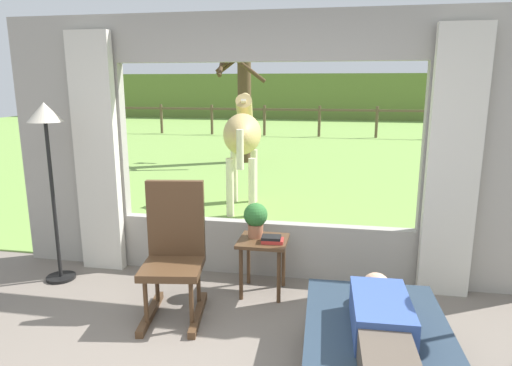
{
  "coord_description": "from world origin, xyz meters",
  "views": [
    {
      "loc": [
        0.7,
        -1.98,
        1.91
      ],
      "look_at": [
        0.0,
        1.8,
        1.05
      ],
      "focal_mm": 31.53,
      "sensor_mm": 36.0,
      "label": 1
    }
  ],
  "objects_px": {
    "potted_plant": "(256,218)",
    "rocking_chair": "(174,251)",
    "reclining_person": "(384,334)",
    "floor_lamp_left": "(47,139)",
    "side_table": "(263,249)",
    "pasture_tree": "(243,96)",
    "book_stack": "(272,239)",
    "horse": "(243,134)"
  },
  "relations": [
    {
      "from": "horse",
      "to": "rocking_chair",
      "type": "bearing_deg",
      "value": -96.97
    },
    {
      "from": "floor_lamp_left",
      "to": "book_stack",
      "type": "bearing_deg",
      "value": 0.31
    },
    {
      "from": "rocking_chair",
      "to": "potted_plant",
      "type": "bearing_deg",
      "value": 34.07
    },
    {
      "from": "rocking_chair",
      "to": "floor_lamp_left",
      "type": "relative_size",
      "value": 0.64
    },
    {
      "from": "rocking_chair",
      "to": "side_table",
      "type": "distance_m",
      "value": 0.83
    },
    {
      "from": "pasture_tree",
      "to": "horse",
      "type": "bearing_deg",
      "value": -78.15
    },
    {
      "from": "side_table",
      "to": "book_stack",
      "type": "bearing_deg",
      "value": -34.26
    },
    {
      "from": "potted_plant",
      "to": "horse",
      "type": "xyz_separation_m",
      "value": [
        -0.71,
        2.74,
        0.45
      ]
    },
    {
      "from": "side_table",
      "to": "horse",
      "type": "distance_m",
      "value": 3.0
    },
    {
      "from": "reclining_person",
      "to": "floor_lamp_left",
      "type": "xyz_separation_m",
      "value": [
        -2.96,
        1.36,
        0.88
      ]
    },
    {
      "from": "potted_plant",
      "to": "rocking_chair",
      "type": "bearing_deg",
      "value": -137.23
    },
    {
      "from": "reclining_person",
      "to": "floor_lamp_left",
      "type": "bearing_deg",
      "value": 153.47
    },
    {
      "from": "side_table",
      "to": "book_stack",
      "type": "height_order",
      "value": "book_stack"
    },
    {
      "from": "side_table",
      "to": "pasture_tree",
      "type": "height_order",
      "value": "pasture_tree"
    },
    {
      "from": "horse",
      "to": "pasture_tree",
      "type": "bearing_deg",
      "value": 92.8
    },
    {
      "from": "reclining_person",
      "to": "rocking_chair",
      "type": "distance_m",
      "value": 1.86
    },
    {
      "from": "pasture_tree",
      "to": "book_stack",
      "type": "bearing_deg",
      "value": -75.98
    },
    {
      "from": "floor_lamp_left",
      "to": "horse",
      "type": "bearing_deg",
      "value": 66.61
    },
    {
      "from": "horse",
      "to": "potted_plant",
      "type": "bearing_deg",
      "value": -84.61
    },
    {
      "from": "reclining_person",
      "to": "horse",
      "type": "height_order",
      "value": "horse"
    },
    {
      "from": "rocking_chair",
      "to": "book_stack",
      "type": "relative_size",
      "value": 5.63
    },
    {
      "from": "potted_plant",
      "to": "horse",
      "type": "relative_size",
      "value": 0.18
    },
    {
      "from": "reclining_person",
      "to": "horse",
      "type": "xyz_separation_m",
      "value": [
        -1.72,
        4.24,
        0.63
      ]
    },
    {
      "from": "rocking_chair",
      "to": "side_table",
      "type": "relative_size",
      "value": 2.15
    },
    {
      "from": "potted_plant",
      "to": "pasture_tree",
      "type": "relative_size",
      "value": 0.1
    },
    {
      "from": "reclining_person",
      "to": "side_table",
      "type": "height_order",
      "value": "reclining_person"
    },
    {
      "from": "floor_lamp_left",
      "to": "pasture_tree",
      "type": "xyz_separation_m",
      "value": [
        0.39,
        6.93,
        0.2
      ]
    },
    {
      "from": "floor_lamp_left",
      "to": "pasture_tree",
      "type": "distance_m",
      "value": 6.95
    },
    {
      "from": "horse",
      "to": "reclining_person",
      "type": "bearing_deg",
      "value": -76.96
    },
    {
      "from": "reclining_person",
      "to": "rocking_chair",
      "type": "relative_size",
      "value": 1.28
    },
    {
      "from": "pasture_tree",
      "to": "potted_plant",
      "type": "bearing_deg",
      "value": -77.1
    },
    {
      "from": "book_stack",
      "to": "horse",
      "type": "relative_size",
      "value": 0.11
    },
    {
      "from": "potted_plant",
      "to": "book_stack",
      "type": "relative_size",
      "value": 1.61
    },
    {
      "from": "book_stack",
      "to": "floor_lamp_left",
      "type": "height_order",
      "value": "floor_lamp_left"
    },
    {
      "from": "side_table",
      "to": "horse",
      "type": "bearing_deg",
      "value": 105.67
    },
    {
      "from": "reclining_person",
      "to": "potted_plant",
      "type": "height_order",
      "value": "potted_plant"
    },
    {
      "from": "book_stack",
      "to": "floor_lamp_left",
      "type": "distance_m",
      "value": 2.29
    },
    {
      "from": "rocking_chair",
      "to": "floor_lamp_left",
      "type": "height_order",
      "value": "floor_lamp_left"
    },
    {
      "from": "floor_lamp_left",
      "to": "pasture_tree",
      "type": "height_order",
      "value": "pasture_tree"
    },
    {
      "from": "side_table",
      "to": "floor_lamp_left",
      "type": "distance_m",
      "value": 2.25
    },
    {
      "from": "side_table",
      "to": "potted_plant",
      "type": "distance_m",
      "value": 0.29
    },
    {
      "from": "rocking_chair",
      "to": "potted_plant",
      "type": "relative_size",
      "value": 3.5
    }
  ]
}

